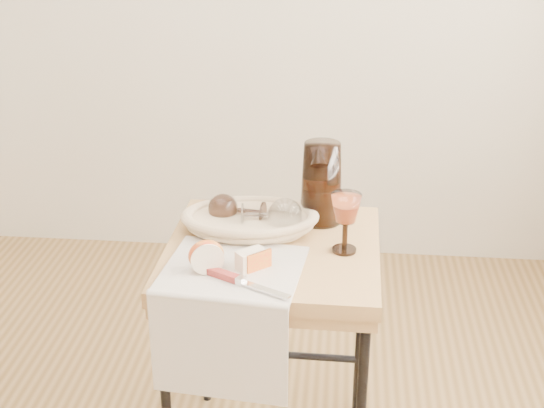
# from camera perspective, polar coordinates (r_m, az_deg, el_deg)

# --- Properties ---
(side_table) EXTENTS (0.52, 0.52, 0.66)m
(side_table) POSITION_cam_1_polar(r_m,az_deg,el_deg) (2.02, 0.06, -11.48)
(side_table) COLOR brown
(side_table) RESTS_ON floor
(tea_towel) EXTENTS (0.34, 0.31, 0.01)m
(tea_towel) POSITION_cam_1_polar(r_m,az_deg,el_deg) (1.74, -2.94, -4.91)
(tea_towel) COLOR silver
(tea_towel) RESTS_ON side_table
(bread_basket) EXTENTS (0.33, 0.24, 0.05)m
(bread_basket) POSITION_cam_1_polar(r_m,az_deg,el_deg) (1.91, -1.66, -1.38)
(bread_basket) COLOR #A2875E
(bread_basket) RESTS_ON side_table
(goblet_lying_a) EXTENTS (0.13, 0.10, 0.08)m
(goblet_lying_a) POSITION_cam_1_polar(r_m,az_deg,el_deg) (1.92, -2.42, -0.48)
(goblet_lying_a) COLOR brown
(goblet_lying_a) RESTS_ON bread_basket
(goblet_lying_b) EXTENTS (0.15, 0.10, 0.09)m
(goblet_lying_b) POSITION_cam_1_polar(r_m,az_deg,el_deg) (1.88, -0.38, -0.82)
(goblet_lying_b) COLOR white
(goblet_lying_b) RESTS_ON bread_basket
(pitcher) EXTENTS (0.18, 0.25, 0.25)m
(pitcher) POSITION_cam_1_polar(r_m,az_deg,el_deg) (1.94, 3.73, 1.61)
(pitcher) COLOR black
(pitcher) RESTS_ON side_table
(wine_goblet) EXTENTS (0.09, 0.09, 0.15)m
(wine_goblet) POSITION_cam_1_polar(r_m,az_deg,el_deg) (1.80, 5.52, -1.42)
(wine_goblet) COLOR white
(wine_goblet) RESTS_ON side_table
(apple_half) EXTENTS (0.09, 0.07, 0.08)m
(apple_half) POSITION_cam_1_polar(r_m,az_deg,el_deg) (1.72, -4.96, -3.85)
(apple_half) COLOR #CA0010
(apple_half) RESTS_ON tea_towel
(apple_wedge) EXTENTS (0.07, 0.07, 0.04)m
(apple_wedge) POSITION_cam_1_polar(r_m,az_deg,el_deg) (1.73, -1.59, -4.16)
(apple_wedge) COLOR #FFE6C3
(apple_wedge) RESTS_ON tea_towel
(table_knife) EXTENTS (0.20, 0.12, 0.02)m
(table_knife) POSITION_cam_1_polar(r_m,az_deg,el_deg) (1.67, -2.14, -5.83)
(table_knife) COLOR silver
(table_knife) RESTS_ON tea_towel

